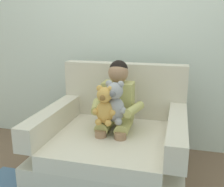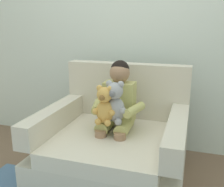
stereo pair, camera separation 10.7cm
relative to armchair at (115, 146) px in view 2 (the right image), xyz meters
name	(u,v)px [view 2 (the right image)]	position (x,y,z in m)	size (l,w,h in m)	color
ground_plane	(113,180)	(0.00, -0.05, -0.30)	(8.00, 8.00, 0.00)	brown
back_wall	(137,25)	(0.00, 0.77, 1.00)	(6.00, 0.10, 2.60)	silver
armchair	(115,146)	(0.00, 0.00, 0.00)	(1.16, 1.04, 0.96)	beige
seated_child	(117,105)	(0.01, 0.05, 0.36)	(0.45, 0.39, 0.82)	tan
plush_honey	(105,106)	(-0.05, -0.12, 0.40)	(0.18, 0.15, 0.31)	gold
plush_grey	(115,103)	(0.02, -0.08, 0.41)	(0.20, 0.17, 0.34)	#9E9EA3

